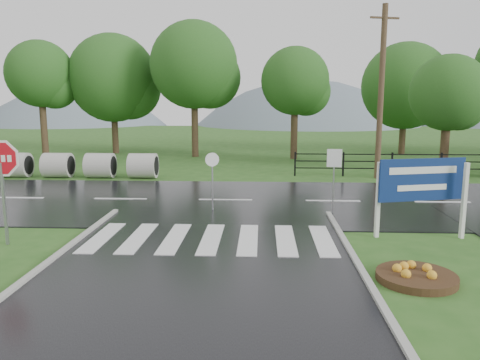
{
  "coord_description": "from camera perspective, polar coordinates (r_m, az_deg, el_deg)",
  "views": [
    {
      "loc": [
        1.35,
        -7.11,
        3.77
      ],
      "look_at": [
        0.73,
        6.0,
        1.5
      ],
      "focal_mm": 35.0,
      "sensor_mm": 36.0,
      "label": 1
    }
  ],
  "objects": [
    {
      "name": "ground",
      "position": [
        8.16,
        -7.48,
        -17.81
      ],
      "size": [
        120.0,
        120.0,
        0.0
      ],
      "primitive_type": "plane",
      "color": "#2B571D",
      "rests_on": "ground"
    },
    {
      "name": "main_road",
      "position": [
        17.57,
        -1.77,
        -2.58
      ],
      "size": [
        90.0,
        8.0,
        0.04
      ],
      "primitive_type": "cube",
      "color": "black",
      "rests_on": "ground"
    },
    {
      "name": "crosswalk",
      "position": [
        12.74,
        -3.52,
        -7.14
      ],
      "size": [
        6.5,
        2.8,
        0.02
      ],
      "color": "silver",
      "rests_on": "ground"
    },
    {
      "name": "fence_west",
      "position": [
        24.17,
        18.04,
        2.1
      ],
      "size": [
        9.58,
        0.08,
        1.2
      ],
      "color": "black",
      "rests_on": "ground"
    },
    {
      "name": "hills",
      "position": [
        74.68,
        4.26,
        -5.18
      ],
      "size": [
        102.0,
        48.0,
        48.0
      ],
      "color": "slate",
      "rests_on": "ground"
    },
    {
      "name": "treeline",
      "position": [
        31.34,
        2.04,
        2.91
      ],
      "size": [
        83.2,
        5.2,
        10.0
      ],
      "color": "#1F5119",
      "rests_on": "ground"
    },
    {
      "name": "culvert_pipes",
      "position": [
        25.37,
        -25.66,
        1.67
      ],
      "size": [
        13.9,
        1.2,
        1.2
      ],
      "color": "#9E9B93",
      "rests_on": "ground"
    },
    {
      "name": "stop_sign",
      "position": [
        13.44,
        -27.1,
        1.27
      ],
      "size": [
        1.31,
        0.07,
        2.94
      ],
      "color": "#939399",
      "rests_on": "ground"
    },
    {
      "name": "estate_billboard",
      "position": [
        13.58,
        21.31,
        -0.42
      ],
      "size": [
        2.46,
        0.68,
        2.2
      ],
      "color": "silver",
      "rests_on": "ground"
    },
    {
      "name": "flower_bed",
      "position": [
        10.67,
        20.71,
        -10.83
      ],
      "size": [
        1.66,
        1.66,
        0.33
      ],
      "color": "#332111",
      "rests_on": "ground"
    },
    {
      "name": "reg_sign_small",
      "position": [
        15.61,
        11.39,
        1.39
      ],
      "size": [
        0.48,
        0.08,
        2.17
      ],
      "color": "#939399",
      "rests_on": "ground"
    },
    {
      "name": "reg_sign_round",
      "position": [
        15.78,
        -3.4,
        0.77
      ],
      "size": [
        0.46,
        0.14,
        2.01
      ],
      "color": "#939399",
      "rests_on": "ground"
    },
    {
      "name": "utility_pole_east",
      "position": [
        23.29,
        16.82,
        10.23
      ],
      "size": [
        1.41,
        0.45,
        8.07
      ],
      "color": "#473523",
      "rests_on": "ground"
    },
    {
      "name": "entrance_tree_left",
      "position": [
        26.37,
        24.07,
        9.63
      ],
      "size": [
        3.87,
        3.87,
        6.04
      ],
      "color": "#3D2B1C",
      "rests_on": "ground"
    }
  ]
}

